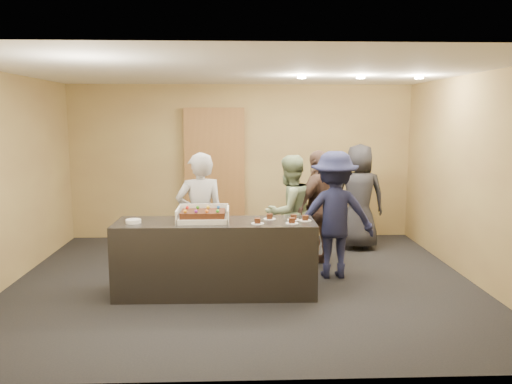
% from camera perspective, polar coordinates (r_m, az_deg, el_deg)
% --- Properties ---
extents(room, '(6.04, 6.00, 2.70)m').
position_cam_1_polar(room, '(6.37, -1.51, 1.42)').
color(room, black).
rests_on(room, ground).
extents(serving_counter, '(2.41, 0.72, 0.90)m').
position_cam_1_polar(serving_counter, '(6.13, -4.63, -7.49)').
color(serving_counter, black).
rests_on(serving_counter, floor).
extents(storage_cabinet, '(1.05, 0.15, 2.30)m').
position_cam_1_polar(storage_cabinet, '(8.79, -4.73, 2.08)').
color(storage_cabinet, brown).
rests_on(storage_cabinet, floor).
extents(cake_box, '(0.62, 0.43, 0.18)m').
position_cam_1_polar(cake_box, '(6.04, -6.06, -2.93)').
color(cake_box, white).
rests_on(cake_box, serving_counter).
extents(sheet_cake, '(0.52, 0.36, 0.11)m').
position_cam_1_polar(sheet_cake, '(6.01, -6.08, -2.47)').
color(sheet_cake, '#381C0C').
rests_on(sheet_cake, cake_box).
extents(plate_stack, '(0.18, 0.18, 0.04)m').
position_cam_1_polar(plate_stack, '(6.08, -13.84, -3.26)').
color(plate_stack, white).
rests_on(plate_stack, serving_counter).
extents(slice_a, '(0.15, 0.15, 0.07)m').
position_cam_1_polar(slice_a, '(5.86, 0.17, -3.44)').
color(slice_a, white).
rests_on(slice_a, serving_counter).
extents(slice_b, '(0.15, 0.15, 0.07)m').
position_cam_1_polar(slice_b, '(6.12, 1.56, -2.92)').
color(slice_b, white).
rests_on(slice_b, serving_counter).
extents(slice_c, '(0.15, 0.15, 0.07)m').
position_cam_1_polar(slice_c, '(5.89, 4.13, -3.40)').
color(slice_c, white).
rests_on(slice_c, serving_counter).
extents(slice_d, '(0.15, 0.15, 0.07)m').
position_cam_1_polar(slice_d, '(6.09, 4.31, -3.00)').
color(slice_d, white).
rests_on(slice_d, serving_counter).
extents(slice_e, '(0.15, 0.15, 0.07)m').
position_cam_1_polar(slice_e, '(6.06, 5.65, -3.08)').
color(slice_e, white).
rests_on(slice_e, serving_counter).
extents(person_server_grey, '(0.70, 0.54, 1.70)m').
position_cam_1_polar(person_server_grey, '(6.48, -6.39, -2.99)').
color(person_server_grey, '#AAAAAF').
rests_on(person_server_grey, floor).
extents(person_sage_man, '(0.99, 0.94, 1.62)m').
position_cam_1_polar(person_sage_man, '(7.05, 3.82, -2.34)').
color(person_sage_man, gray).
rests_on(person_sage_man, floor).
extents(person_navy_man, '(1.10, 0.64, 1.70)m').
position_cam_1_polar(person_navy_man, '(6.75, 8.91, -2.57)').
color(person_navy_man, '#181B3B').
rests_on(person_navy_man, floor).
extents(person_brown_extra, '(0.99, 0.98, 1.68)m').
position_cam_1_polar(person_brown_extra, '(7.24, 7.24, -1.86)').
color(person_brown_extra, brown).
rests_on(person_brown_extra, floor).
extents(person_dark_suit, '(0.86, 0.58, 1.72)m').
position_cam_1_polar(person_dark_suit, '(8.25, 11.65, -0.54)').
color(person_dark_suit, '#242429').
rests_on(person_dark_suit, floor).
extents(ceiling_spotlights, '(1.72, 0.12, 0.03)m').
position_cam_1_polar(ceiling_spotlights, '(7.04, 11.87, 12.70)').
color(ceiling_spotlights, '#FFEAC6').
rests_on(ceiling_spotlights, ceiling).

